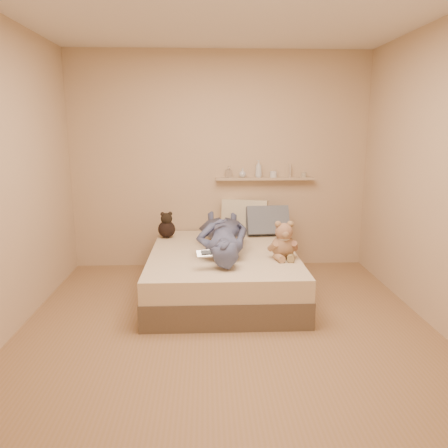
{
  "coord_description": "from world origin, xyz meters",
  "views": [
    {
      "loc": [
        -0.17,
        -3.43,
        1.7
      ],
      "look_at": [
        0.0,
        0.65,
        0.8
      ],
      "focal_mm": 35.0,
      "sensor_mm": 36.0,
      "label": 1
    }
  ],
  "objects_px": {
    "dark_plush": "(167,227)",
    "wall_shelf": "(265,179)",
    "game_console": "(206,254)",
    "person": "(222,234)",
    "pillow_grey": "(268,221)",
    "pillow_cream": "(245,216)",
    "bed": "(223,272)",
    "teddy_bear": "(284,243)"
  },
  "relations": [
    {
      "from": "dark_plush",
      "to": "wall_shelf",
      "type": "distance_m",
      "value": 1.33
    },
    {
      "from": "game_console",
      "to": "person",
      "type": "bearing_deg",
      "value": 74.92
    },
    {
      "from": "pillow_grey",
      "to": "dark_plush",
      "type": "bearing_deg",
      "value": -175.68
    },
    {
      "from": "pillow_cream",
      "to": "wall_shelf",
      "type": "bearing_deg",
      "value": 17.55
    },
    {
      "from": "bed",
      "to": "dark_plush",
      "type": "distance_m",
      "value": 0.94
    },
    {
      "from": "dark_plush",
      "to": "wall_shelf",
      "type": "relative_size",
      "value": 0.26
    },
    {
      "from": "pillow_grey",
      "to": "wall_shelf",
      "type": "distance_m",
      "value": 0.53
    },
    {
      "from": "pillow_cream",
      "to": "wall_shelf",
      "type": "height_order",
      "value": "wall_shelf"
    },
    {
      "from": "game_console",
      "to": "dark_plush",
      "type": "bearing_deg",
      "value": 110.79
    },
    {
      "from": "bed",
      "to": "teddy_bear",
      "type": "relative_size",
      "value": 4.99
    },
    {
      "from": "wall_shelf",
      "to": "pillow_grey",
      "type": "bearing_deg",
      "value": -87.41
    },
    {
      "from": "game_console",
      "to": "teddy_bear",
      "type": "distance_m",
      "value": 0.82
    },
    {
      "from": "dark_plush",
      "to": "person",
      "type": "height_order",
      "value": "person"
    },
    {
      "from": "person",
      "to": "game_console",
      "type": "bearing_deg",
      "value": 75.99
    },
    {
      "from": "bed",
      "to": "teddy_bear",
      "type": "xyz_separation_m",
      "value": [
        0.58,
        -0.29,
        0.38
      ]
    },
    {
      "from": "pillow_grey",
      "to": "person",
      "type": "bearing_deg",
      "value": -130.47
    },
    {
      "from": "dark_plush",
      "to": "bed",
      "type": "bearing_deg",
      "value": -43.55
    },
    {
      "from": "wall_shelf",
      "to": "game_console",
      "type": "bearing_deg",
      "value": -115.57
    },
    {
      "from": "wall_shelf",
      "to": "dark_plush",
      "type": "bearing_deg",
      "value": -165.34
    },
    {
      "from": "pillow_cream",
      "to": "pillow_grey",
      "type": "xyz_separation_m",
      "value": [
        0.26,
        -0.14,
        -0.03
      ]
    },
    {
      "from": "teddy_bear",
      "to": "dark_plush",
      "type": "xyz_separation_m",
      "value": [
        -1.21,
        0.89,
        -0.02
      ]
    },
    {
      "from": "bed",
      "to": "wall_shelf",
      "type": "bearing_deg",
      "value": 58.82
    },
    {
      "from": "pillow_cream",
      "to": "pillow_grey",
      "type": "distance_m",
      "value": 0.3
    },
    {
      "from": "bed",
      "to": "pillow_grey",
      "type": "relative_size",
      "value": 3.8
    },
    {
      "from": "pillow_grey",
      "to": "wall_shelf",
      "type": "height_order",
      "value": "wall_shelf"
    },
    {
      "from": "pillow_cream",
      "to": "pillow_grey",
      "type": "relative_size",
      "value": 1.1
    },
    {
      "from": "dark_plush",
      "to": "person",
      "type": "relative_size",
      "value": 0.21
    },
    {
      "from": "pillow_grey",
      "to": "wall_shelf",
      "type": "xyz_separation_m",
      "value": [
        -0.01,
        0.22,
        0.48
      ]
    },
    {
      "from": "game_console",
      "to": "person",
      "type": "height_order",
      "value": "person"
    },
    {
      "from": "teddy_bear",
      "to": "pillow_cream",
      "type": "relative_size",
      "value": 0.69
    },
    {
      "from": "teddy_bear",
      "to": "pillow_grey",
      "type": "xyz_separation_m",
      "value": [
        -0.02,
        0.98,
        0.01
      ]
    },
    {
      "from": "bed",
      "to": "game_console",
      "type": "bearing_deg",
      "value": -106.06
    },
    {
      "from": "bed",
      "to": "pillow_cream",
      "type": "xyz_separation_m",
      "value": [
        0.3,
        0.83,
        0.43
      ]
    },
    {
      "from": "game_console",
      "to": "pillow_cream",
      "type": "height_order",
      "value": "pillow_cream"
    },
    {
      "from": "wall_shelf",
      "to": "bed",
      "type": "bearing_deg",
      "value": -121.18
    },
    {
      "from": "person",
      "to": "wall_shelf",
      "type": "relative_size",
      "value": 1.22
    },
    {
      "from": "dark_plush",
      "to": "pillow_cream",
      "type": "relative_size",
      "value": 0.56
    },
    {
      "from": "teddy_bear",
      "to": "person",
      "type": "bearing_deg",
      "value": 151.39
    },
    {
      "from": "teddy_bear",
      "to": "wall_shelf",
      "type": "height_order",
      "value": "wall_shelf"
    },
    {
      "from": "bed",
      "to": "person",
      "type": "bearing_deg",
      "value": 95.87
    },
    {
      "from": "pillow_cream",
      "to": "wall_shelf",
      "type": "relative_size",
      "value": 0.46
    },
    {
      "from": "game_console",
      "to": "person",
      "type": "distance_m",
      "value": 0.66
    }
  ]
}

